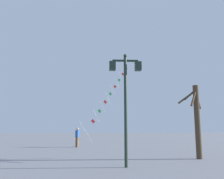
{
  "coord_description": "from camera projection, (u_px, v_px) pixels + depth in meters",
  "views": [
    {
      "loc": [
        0.94,
        -0.89,
        1.6
      ],
      "look_at": [
        2.3,
        22.61,
        5.48
      ],
      "focal_mm": 38.36,
      "sensor_mm": 36.0,
      "label": 1
    }
  ],
  "objects": [
    {
      "name": "kite_flyer",
      "position": [
        77.0,
        137.0,
        21.26
      ],
      "size": [
        0.39,
        0.62,
        1.71
      ],
      "rotation": [
        0.0,
        0.0,
        1.16
      ],
      "color": "brown",
      "rests_on": "ground_plane"
    },
    {
      "name": "kite_train",
      "position": [
        110.0,
        94.0,
        29.8
      ],
      "size": [
        6.23,
        12.6,
        10.87
      ],
      "color": "brown",
      "rests_on": "ground_plane"
    },
    {
      "name": "twin_lantern_lamp_post",
      "position": [
        125.0,
        87.0,
        10.59
      ],
      "size": [
        1.44,
        0.28,
        4.95
      ],
      "color": "#1E2D23",
      "rests_on": "ground_plane"
    },
    {
      "name": "ground_plane",
      "position": [
        87.0,
        148.0,
        20.26
      ],
      "size": [
        160.0,
        160.0,
        0.0
      ],
      "primitive_type": "plane",
      "color": "gray"
    },
    {
      "name": "bare_tree",
      "position": [
        197.0,
        118.0,
        13.2
      ],
      "size": [
        1.6,
        1.77,
        4.03
      ],
      "color": "#423323",
      "rests_on": "ground_plane"
    }
  ]
}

